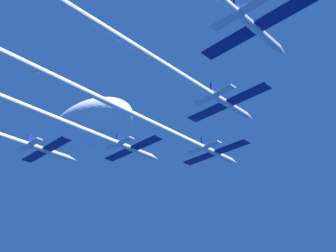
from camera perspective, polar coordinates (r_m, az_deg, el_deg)
The scene contains 4 objects.
jet_lead at distance 93.66m, azimuth -1.74°, elevation 0.19°, with size 20.80×75.24×3.44m.
jet_left_wing at distance 97.73m, azimuth -14.95°, elevation 0.79°, with size 20.80×75.18×3.44m.
jet_right_wing at distance 77.52m, azimuth 0.52°, elevation 8.08°, with size 20.80×64.98×3.44m.
cloud_wispy at distance 162.10m, azimuth -10.86°, elevation 0.18°, with size 42.43×23.34×14.85m, color white.
Camera 1 is at (59.19, -79.83, -45.00)m, focal length 42.84 mm.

